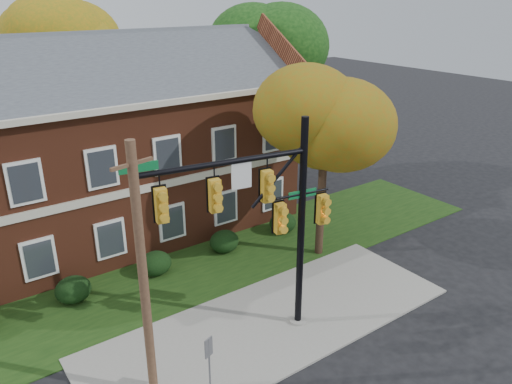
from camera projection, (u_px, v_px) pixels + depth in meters
ground at (290, 337)px, 17.65m from camera, size 120.00×120.00×0.00m
sidewalk at (273, 322)px, 18.39m from camera, size 14.00×5.00×0.08m
grass_strip at (204, 267)px, 22.17m from camera, size 30.00×6.00×0.04m
apartment_building at (101, 136)px, 23.73m from camera, size 18.80×8.80×9.74m
hedge_left at (73, 290)px, 19.53m from camera, size 1.40×1.26×1.05m
hedge_center at (155, 263)px, 21.42m from camera, size 1.40×1.26×1.05m
hedge_right at (224, 241)px, 23.32m from camera, size 1.40×1.26×1.05m
hedge_far_right at (283, 223)px, 25.21m from camera, size 1.40×1.26×1.05m
tree_near_right at (332, 112)px, 20.92m from camera, size 4.50×4.25×8.58m
tree_right_rear at (278, 52)px, 29.34m from camera, size 6.30×5.95×10.62m
tree_far_rear at (69, 39)px, 28.94m from camera, size 6.84×6.46×11.52m
traffic_signal at (265, 211)px, 16.03m from camera, size 6.89×1.30×7.76m
utility_pole at (143, 279)px, 13.62m from camera, size 1.23×0.37×8.00m
sign_post at (209, 359)px, 14.39m from camera, size 0.32×0.15×2.23m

